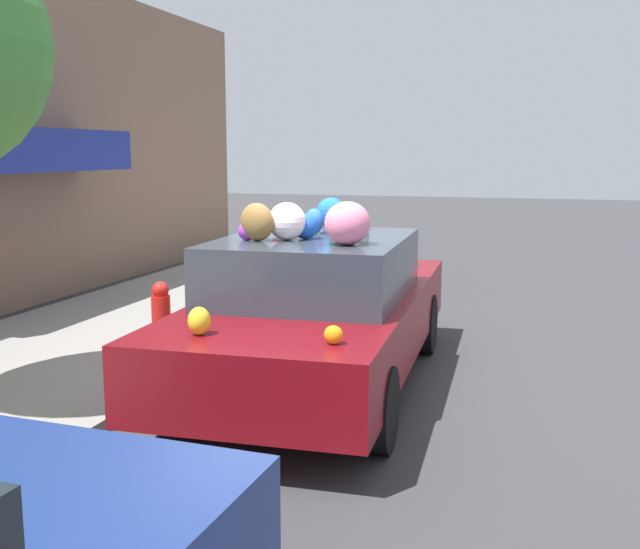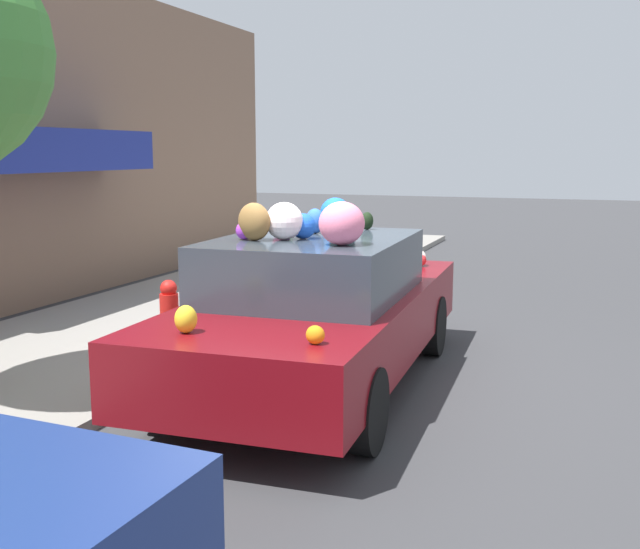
% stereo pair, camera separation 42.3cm
% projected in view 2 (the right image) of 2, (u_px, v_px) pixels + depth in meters
% --- Properties ---
extents(ground_plane, '(60.00, 60.00, 0.00)m').
position_uv_depth(ground_plane, '(307.00, 384.00, 7.02)').
color(ground_plane, '#38383A').
extents(sidewalk_curb, '(24.00, 3.20, 0.11)m').
position_uv_depth(sidewalk_curb, '(71.00, 351.00, 7.96)').
color(sidewalk_curb, gray).
rests_on(sidewalk_curb, ground).
extents(fire_hydrant, '(0.20, 0.20, 0.70)m').
position_uv_depth(fire_hydrant, '(169.00, 313.00, 7.99)').
color(fire_hydrant, red).
rests_on(fire_hydrant, sidewalk_curb).
extents(art_car, '(4.58, 1.98, 1.76)m').
position_uv_depth(art_car, '(319.00, 306.00, 6.83)').
color(art_car, maroon).
rests_on(art_car, ground).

